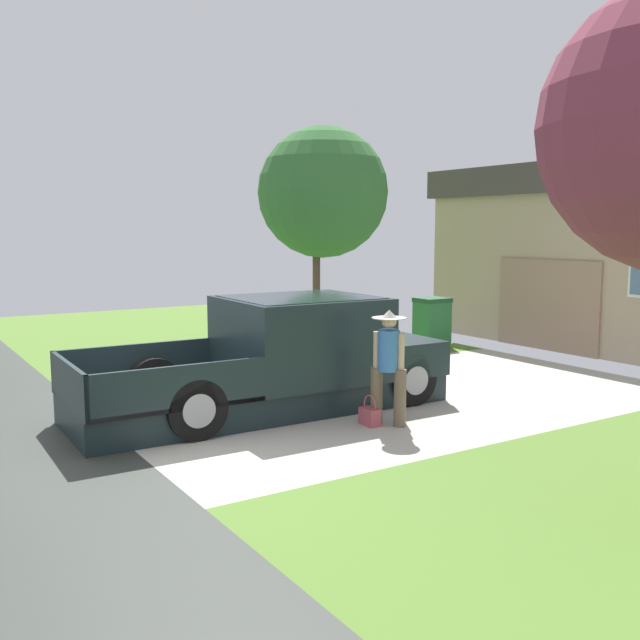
# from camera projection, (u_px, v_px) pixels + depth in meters

# --- Properties ---
(pickup_truck) EXTENTS (2.15, 5.59, 1.67)m
(pickup_truck) POSITION_uv_depth(u_px,v_px,m) (290.00, 358.00, 10.69)
(pickup_truck) COLOR black
(pickup_truck) RESTS_ON ground
(person_with_hat) EXTENTS (0.47, 0.47, 1.60)m
(person_with_hat) POSITION_uv_depth(u_px,v_px,m) (389.00, 364.00, 9.67)
(person_with_hat) COLOR brown
(person_with_hat) RESTS_ON ground
(handbag) EXTENTS (0.30, 0.18, 0.42)m
(handbag) POSITION_uv_depth(u_px,v_px,m) (370.00, 415.00, 9.75)
(handbag) COLOR #B24C56
(handbag) RESTS_ON ground
(neighbor_tree) EXTENTS (2.84, 2.84, 4.88)m
(neighbor_tree) POSITION_uv_depth(u_px,v_px,m) (320.00, 192.00, 15.55)
(neighbor_tree) COLOR brown
(neighbor_tree) RESTS_ON ground
(wheeled_trash_bin) EXTENTS (0.60, 0.72, 1.12)m
(wheeled_trash_bin) POSITION_uv_depth(u_px,v_px,m) (432.00, 320.00, 16.18)
(wheeled_trash_bin) COLOR #286B38
(wheeled_trash_bin) RESTS_ON ground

